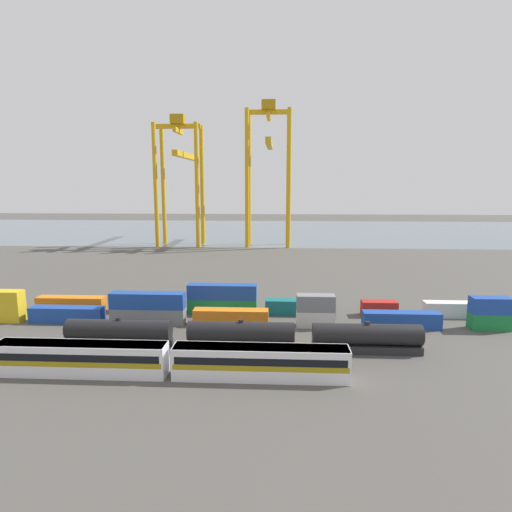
{
  "coord_description": "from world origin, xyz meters",
  "views": [
    {
      "loc": [
        10.54,
        -70.3,
        22.8
      ],
      "look_at": [
        6.12,
        13.05,
        8.77
      ],
      "focal_mm": 30.72,
      "sensor_mm": 36.0,
      "label": 1
    }
  ],
  "objects": [
    {
      "name": "shipping_container_3",
      "position": [
        -10.7,
        -2.49,
        1.3
      ],
      "size": [
        12.1,
        2.44,
        2.6
      ],
      "primitive_type": "cube",
      "color": "slate",
      "rests_on": "ground_plane"
    },
    {
      "name": "shipping_container_10",
      "position": [
        43.62,
        -2.49,
        3.9
      ],
      "size": [
        6.04,
        2.44,
        2.6
      ],
      "primitive_type": "cube",
      "color": "#1C4299",
      "rests_on": "shipping_container_9"
    },
    {
      "name": "gantry_crane_central",
      "position": [
        6.53,
        90.73,
        30.6
      ],
      "size": [
        16.12,
        34.16,
        51.05
      ],
      "color": "gold",
      "rests_on": "ground_plane"
    },
    {
      "name": "shipping_container_11",
      "position": [
        -26.66,
        3.88,
        1.3
      ],
      "size": [
        12.1,
        2.44,
        2.6
      ],
      "primitive_type": "cube",
      "color": "orange",
      "rests_on": "ground_plane"
    },
    {
      "name": "shipping_container_13",
      "position": [
        0.65,
        3.88,
        1.3
      ],
      "size": [
        12.1,
        2.44,
        2.6
      ],
      "primitive_type": "cube",
      "color": "#197538",
      "rests_on": "ground_plane"
    },
    {
      "name": "shipping_container_7",
      "position": [
        16.46,
        -2.49,
        3.9
      ],
      "size": [
        6.04,
        2.44,
        2.6
      ],
      "primitive_type": "cube",
      "color": "slate",
      "rests_on": "shipping_container_6"
    },
    {
      "name": "shipping_container_5",
      "position": [
        2.88,
        -2.49,
        1.3
      ],
      "size": [
        12.1,
        2.44,
        2.6
      ],
      "primitive_type": "cube",
      "color": "orange",
      "rests_on": "ground_plane"
    },
    {
      "name": "shipping_container_9",
      "position": [
        43.62,
        -2.49,
        1.3
      ],
      "size": [
        6.04,
        2.44,
        2.6
      ],
      "primitive_type": "cube",
      "color": "#197538",
      "rests_on": "ground_plane"
    },
    {
      "name": "shipping_container_12",
      "position": [
        -13.01,
        3.88,
        1.3
      ],
      "size": [
        12.1,
        2.44,
        2.6
      ],
      "primitive_type": "cube",
      "color": "maroon",
      "rests_on": "ground_plane"
    },
    {
      "name": "shipping_container_4",
      "position": [
        -10.7,
        -2.49,
        3.9
      ],
      "size": [
        12.1,
        2.44,
        2.6
      ],
      "primitive_type": "cube",
      "color": "#1C4299",
      "rests_on": "shipping_container_3"
    },
    {
      "name": "passenger_train",
      "position": [
        -2.25,
        -21.84,
        2.14
      ],
      "size": [
        42.17,
        3.14,
        3.9
      ],
      "color": "silver",
      "rests_on": "ground_plane"
    },
    {
      "name": "shipping_container_8",
      "position": [
        30.04,
        -2.49,
        1.3
      ],
      "size": [
        12.1,
        2.44,
        2.6
      ],
      "primitive_type": "cube",
      "color": "#1C4299",
      "rests_on": "ground_plane"
    },
    {
      "name": "harbour_water",
      "position": [
        0.0,
        137.69,
        0.0
      ],
      "size": [
        400.0,
        110.0,
        0.01
      ],
      "primitive_type": "cube",
      "color": "slate",
      "rests_on": "ground_plane"
    },
    {
      "name": "shipping_container_17",
      "position": [
        41.62,
        3.88,
        1.3
      ],
      "size": [
        12.1,
        2.44,
        2.6
      ],
      "primitive_type": "cube",
      "color": "silver",
      "rests_on": "ground_plane"
    },
    {
      "name": "shipping_container_6",
      "position": [
        16.46,
        -2.49,
        1.3
      ],
      "size": [
        6.04,
        2.44,
        2.6
      ],
      "primitive_type": "cube",
      "color": "silver",
      "rests_on": "ground_plane"
    },
    {
      "name": "shipping_container_2",
      "position": [
        -24.28,
        -2.49,
        1.3
      ],
      "size": [
        12.1,
        2.44,
        2.6
      ],
      "primitive_type": "cube",
      "color": "#1C4299",
      "rests_on": "ground_plane"
    },
    {
      "name": "freight_tank_row",
      "position": [
        5.43,
        -12.9,
        2.02
      ],
      "size": [
        48.91,
        2.84,
        4.3
      ],
      "color": "#232326",
      "rests_on": "ground_plane"
    },
    {
      "name": "shipping_container_16",
      "position": [
        27.97,
        3.88,
        1.3
      ],
      "size": [
        6.04,
        2.44,
        2.6
      ],
      "primitive_type": "cube",
      "color": "#AD211C",
      "rests_on": "ground_plane"
    },
    {
      "name": "ground_plane",
      "position": [
        0.0,
        40.0,
        0.0
      ],
      "size": [
        420.0,
        420.0,
        0.0
      ],
      "primitive_type": "plane",
      "color": "#4C4944"
    },
    {
      "name": "shipping_container_15",
      "position": [
        14.31,
        3.88,
        1.3
      ],
      "size": [
        12.1,
        2.44,
        2.6
      ],
      "primitive_type": "cube",
      "color": "#146066",
      "rests_on": "ground_plane"
    },
    {
      "name": "shipping_container_14",
      "position": [
        0.65,
        3.88,
        3.9
      ],
      "size": [
        12.1,
        2.44,
        2.6
      ],
      "primitive_type": "cube",
      "color": "#1C4299",
      "rests_on": "shipping_container_13"
    },
    {
      "name": "gantry_crane_west",
      "position": [
        -25.59,
        91.95,
        28.19
      ],
      "size": [
        16.33,
        41.47,
        46.46
      ],
      "color": "gold",
      "rests_on": "ground_plane"
    }
  ]
}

